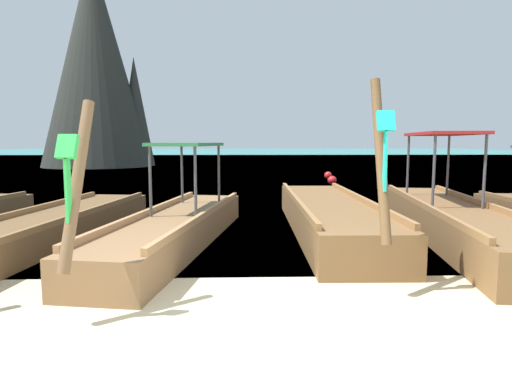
{
  "coord_description": "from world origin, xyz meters",
  "views": [
    {
      "loc": [
        -0.23,
        -3.78,
        1.8
      ],
      "look_at": [
        0.0,
        3.95,
        0.92
      ],
      "focal_mm": 30.98,
      "sensor_mm": 36.0,
      "label": 1
    }
  ],
  "objects": [
    {
      "name": "longtail_boat_red_ribbon",
      "position": [
        3.7,
        4.24,
        0.36
      ],
      "size": [
        2.26,
        7.56,
        2.63
      ],
      "color": "brown",
      "rests_on": "ground"
    },
    {
      "name": "longtail_boat_blue_ribbon",
      "position": [
        -3.78,
        4.04,
        0.25
      ],
      "size": [
        2.13,
        7.77,
        2.65
      ],
      "color": "brown",
      "rests_on": "ground"
    },
    {
      "name": "longtail_boat_green_ribbon",
      "position": [
        -1.4,
        3.87,
        0.32
      ],
      "size": [
        2.12,
        6.56,
        2.25
      ],
      "color": "olive",
      "rests_on": "ground"
    },
    {
      "name": "longtail_boat_turquoise_ribbon",
      "position": [
        1.48,
        4.86,
        0.32
      ],
      "size": [
        1.49,
        7.02,
        2.59
      ],
      "color": "brown",
      "rests_on": "ground"
    },
    {
      "name": "sea_water",
      "position": [
        0.0,
        61.95,
        0.0
      ],
      "size": [
        120.0,
        120.0,
        0.0
      ],
      "primitive_type": "plane",
      "color": "teal",
      "rests_on": "ground"
    },
    {
      "name": "ground",
      "position": [
        0.0,
        0.0,
        0.0
      ],
      "size": [
        120.0,
        120.0,
        0.0
      ],
      "primitive_type": "plane",
      "color": "beige"
    },
    {
      "name": "karst_rock",
      "position": [
        -10.95,
        29.92,
        7.52
      ],
      "size": [
        8.04,
        7.98,
        15.45
      ],
      "color": "#2D302B",
      "rests_on": "ground"
    },
    {
      "name": "mooring_buoy_far",
      "position": [
        3.92,
        17.51,
        0.19
      ],
      "size": [
        0.37,
        0.37,
        0.37
      ],
      "color": "red",
      "rests_on": "sea_water"
    },
    {
      "name": "mooring_buoy_near",
      "position": [
        3.55,
        14.72,
        0.19
      ],
      "size": [
        0.38,
        0.38,
        0.38
      ],
      "color": "red",
      "rests_on": "sea_water"
    }
  ]
}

